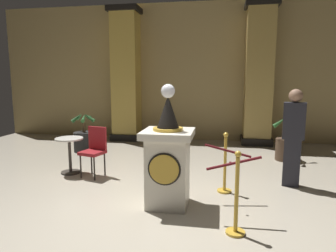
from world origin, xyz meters
TOP-DOWN VIEW (x-y plane):
  - ground_plane at (0.00, 0.00)m, footprint 12.36×12.36m
  - back_wall at (0.00, 5.25)m, footprint 12.36×0.16m
  - pedestal_clock at (0.19, 0.06)m, footprint 0.73×0.73m
  - stanchion_near at (1.16, -0.64)m, footprint 0.24×0.24m
  - stanchion_far at (1.03, 0.76)m, footprint 0.24×0.24m
  - velvet_rope at (1.09, 0.06)m, footprint 0.77×0.80m
  - column_left at (-1.97, 4.90)m, footprint 0.93×0.93m
  - column_right at (1.97, 4.90)m, footprint 0.91×0.91m
  - potted_palm_left at (-2.56, 3.06)m, footprint 0.64×0.65m
  - potted_palm_right at (2.46, 3.06)m, footprint 0.71×0.70m
  - bystander_guest at (2.19, 1.27)m, footprint 0.40×0.29m
  - cafe_table at (-2.02, 1.27)m, footprint 0.54×0.54m
  - cafe_chair_red at (-1.45, 1.19)m, footprint 0.49×0.49m

SIDE VIEW (x-z plane):
  - ground_plane at x=0.00m, z-range 0.00..0.00m
  - potted_palm_left at x=-2.56m, z-range -0.21..0.85m
  - potted_palm_right at x=2.46m, z-range -0.20..0.85m
  - stanchion_far at x=1.03m, z-range -0.15..0.86m
  - stanchion_near at x=1.16m, z-range -0.16..0.88m
  - cafe_table at x=-2.02m, z-range 0.10..0.82m
  - cafe_chair_red at x=-1.45m, z-range 0.09..1.05m
  - pedestal_clock at x=0.19m, z-range -0.20..1.61m
  - velvet_rope at x=1.09m, z-range 0.68..0.90m
  - bystander_guest at x=2.19m, z-range 0.06..1.77m
  - column_left at x=-1.97m, z-range -0.01..3.98m
  - column_right at x=1.97m, z-range -0.01..3.98m
  - back_wall at x=0.00m, z-range 0.00..4.16m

